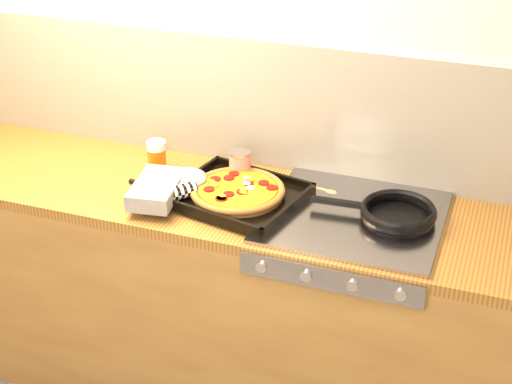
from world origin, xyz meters
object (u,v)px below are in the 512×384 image
at_px(frying_pan, 396,213).
at_px(tomato_can, 240,166).
at_px(pizza_on_tray, 216,190).
at_px(juice_glass, 157,156).

relative_size(frying_pan, tomato_can, 3.75).
xyz_separation_m(pizza_on_tray, frying_pan, (0.63, 0.07, -0.01)).
height_order(frying_pan, tomato_can, tomato_can).
bearing_deg(juice_glass, frying_pan, -4.83).
bearing_deg(pizza_on_tray, frying_pan, 6.17).
distance_m(tomato_can, juice_glass, 0.33).
bearing_deg(frying_pan, juice_glass, 175.17).
bearing_deg(frying_pan, tomato_can, 169.30).
distance_m(pizza_on_tray, juice_glass, 0.34).
bearing_deg(juice_glass, tomato_can, 6.35).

